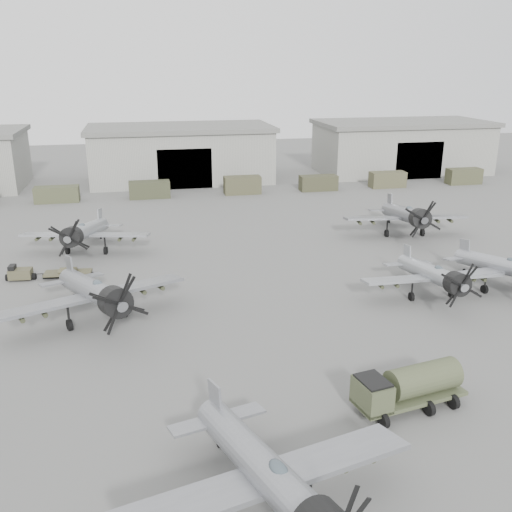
{
  "coord_description": "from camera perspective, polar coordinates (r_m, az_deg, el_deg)",
  "views": [
    {
      "loc": [
        -6.79,
        -30.2,
        18.12
      ],
      "look_at": [
        2.52,
        14.77,
        2.5
      ],
      "focal_mm": 40.0,
      "sensor_mm": 36.0,
      "label": 1
    }
  ],
  "objects": [
    {
      "name": "support_truck_2",
      "position": [
        82.75,
        -19.29,
        5.85
      ],
      "size": [
        5.87,
        2.2,
        2.16
      ],
      "primitive_type": "cube",
      "color": "#42452D",
      "rests_on": "ground"
    },
    {
      "name": "support_truck_5",
      "position": [
        86.04,
        6.25,
        7.27
      ],
      "size": [
        5.57,
        2.2,
        2.23
      ],
      "primitive_type": "cube",
      "color": "#3A3A26",
      "rests_on": "ground"
    },
    {
      "name": "aircraft_far_1",
      "position": [
        64.05,
        14.82,
        3.97
      ],
      "size": [
        13.44,
        12.1,
        5.34
      ],
      "rotation": [
        0.0,
        0.0,
        -0.12
      ],
      "color": "gray",
      "rests_on": "ground"
    },
    {
      "name": "tug_trailer",
      "position": [
        53.68,
        -20.91,
        -1.64
      ],
      "size": [
        7.08,
        1.89,
        1.41
      ],
      "rotation": [
        0.0,
        0.0,
        -0.08
      ],
      "color": "#47442E",
      "rests_on": "ground"
    },
    {
      "name": "hangar_right",
      "position": [
        103.39,
        14.34,
        10.57
      ],
      "size": [
        29.0,
        14.8,
        8.7
      ],
      "color": "gray",
      "rests_on": "ground"
    },
    {
      "name": "aircraft_near_1",
      "position": [
        24.46,
        1.46,
        -21.23
      ],
      "size": [
        13.21,
        11.89,
        5.26
      ],
      "rotation": [
        0.0,
        0.0,
        0.25
      ],
      "color": "gray",
      "rests_on": "ground"
    },
    {
      "name": "aircraft_far_0",
      "position": [
        58.57,
        -16.78,
        2.29
      ],
      "size": [
        12.69,
        11.42,
        5.04
      ],
      "rotation": [
        0.0,
        0.0,
        -0.22
      ],
      "color": "#979A9F",
      "rests_on": "ground"
    },
    {
      "name": "hangar_center",
      "position": [
        93.43,
        -7.52,
        10.17
      ],
      "size": [
        29.0,
        14.8,
        8.7
      ],
      "color": "gray",
      "rests_on": "ground"
    },
    {
      "name": "support_truck_6",
      "position": [
        89.98,
        13.01,
        7.46
      ],
      "size": [
        5.38,
        2.2,
        2.37
      ],
      "primitive_type": "cube",
      "color": "#4A4830",
      "rests_on": "ground"
    },
    {
      "name": "support_truck_4",
      "position": [
        83.24,
        -1.38,
        7.1
      ],
      "size": [
        5.29,
        2.2,
        2.55
      ],
      "primitive_type": "cube",
      "color": "#43422B",
      "rests_on": "ground"
    },
    {
      "name": "aircraft_mid_2",
      "position": [
        47.48,
        17.42,
        -1.84
      ],
      "size": [
        11.48,
        10.33,
        4.61
      ],
      "rotation": [
        0.0,
        0.0,
        -0.03
      ],
      "color": "#9FA3A8",
      "rests_on": "ground"
    },
    {
      "name": "aircraft_mid_1",
      "position": [
        42.58,
        -15.75,
        -3.53
      ],
      "size": [
        13.31,
        12.04,
        5.41
      ],
      "rotation": [
        0.0,
        0.0,
        0.39
      ],
      "color": "gray",
      "rests_on": "ground"
    },
    {
      "name": "support_truck_3",
      "position": [
        81.98,
        -10.6,
        6.55
      ],
      "size": [
        5.66,
        2.2,
        2.38
      ],
      "primitive_type": "cube",
      "color": "#373A26",
      "rests_on": "ground"
    },
    {
      "name": "aircraft_mid_3",
      "position": [
        51.35,
        23.68,
        -1.03
      ],
      "size": [
        11.62,
        10.46,
        4.62
      ],
      "rotation": [
        0.0,
        0.0,
        0.13
      ],
      "color": "#999CA2",
      "rests_on": "ground"
    },
    {
      "name": "support_truck_7",
      "position": [
        95.98,
        20.06,
        7.51
      ],
      "size": [
        5.4,
        2.2,
        2.42
      ],
      "primitive_type": "cube",
      "color": "#42432C",
      "rests_on": "ground"
    },
    {
      "name": "ground",
      "position": [
        35.87,
        0.86,
        -11.56
      ],
      "size": [
        220.0,
        220.0,
        0.0
      ],
      "primitive_type": "plane",
      "color": "#5E5E5B",
      "rests_on": "ground"
    },
    {
      "name": "fuel_tanker",
      "position": [
        32.99,
        15.03,
        -12.35
      ],
      "size": [
        6.68,
        3.78,
        2.47
      ],
      "rotation": [
        0.0,
        0.0,
        0.19
      ],
      "color": "#434A30",
      "rests_on": "ground"
    }
  ]
}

